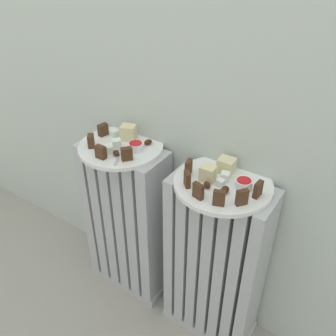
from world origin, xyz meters
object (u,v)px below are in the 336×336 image
Objects in this scene: plate_right at (223,184)px; plate_left at (121,147)px; radiator_left at (127,222)px; jam_bowl_left at (136,146)px; fork at (119,154)px; jam_bowl_right at (244,184)px; radiator_right at (215,264)px.

plate_left is at bearing 180.00° from plate_right.
radiator_left is 12.73× the size of jam_bowl_left.
radiator_left is 6.12× the size of fork.
fork is (-0.31, -0.04, 0.01)m from plate_right.
plate_left is 0.05m from fork.
jam_bowl_right is at bearing 7.96° from fork.
radiator_left is 13.27× the size of jam_bowl_right.
jam_bowl_right reaches higher than plate_right.
radiator_left is 0.45m from plate_right.
jam_bowl_right reaches higher than fork.
jam_bowl_right is 0.46× the size of fork.
jam_bowl_right is (0.39, 0.01, 0.02)m from plate_left.
jam_bowl_left reaches higher than radiator_right.
plate_left reaches higher than radiator_right.
radiator_left is 0.31m from fork.
plate_left is 5.79× the size of jam_bowl_right.
fork is at bearing -172.04° from jam_bowl_right.
fork is at bearing -55.28° from plate_left.
jam_bowl_left is 0.48× the size of fork.
jam_bowl_left is 1.04× the size of jam_bowl_right.
fork is (-0.02, -0.05, -0.01)m from jam_bowl_left.
plate_right is (-0.00, 0.00, 0.30)m from radiator_right.
plate_right is 0.06m from jam_bowl_right.
radiator_left is at bearing 124.72° from fork.
radiator_left is at bearing -135.00° from plate_left.
jam_bowl_right reaches higher than plate_left.
radiator_left is 2.29× the size of plate_right.
radiator_left is 2.29× the size of plate_left.
plate_left reaches higher than radiator_left.
plate_left is at bearing 45.00° from radiator_left.
jam_bowl_right is (0.33, 0.00, -0.00)m from jam_bowl_left.
jam_bowl_right is at bearing 0.82° from plate_left.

